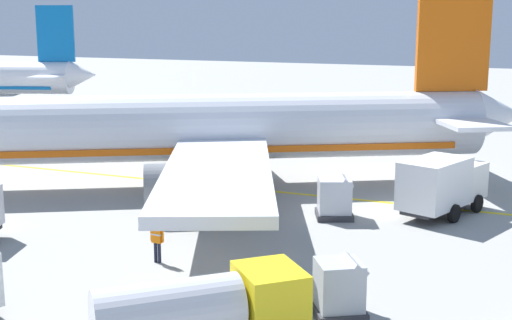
{
  "coord_description": "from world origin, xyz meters",
  "views": [
    {
      "loc": [
        -21.6,
        2.69,
        9.8
      ],
      "look_at": [
        11.41,
        16.17,
        2.52
      ],
      "focal_mm": 49.81,
      "sensor_mm": 36.0,
      "label": 1
    }
  ],
  "objects_px": {
    "airliner_foreground": "(182,129)",
    "cargo_container_near": "(340,289)",
    "crew_loader_left": "(157,239)",
    "service_truck_catering": "(442,184)",
    "crew_marshaller": "(424,144)",
    "cargo_container_mid": "(335,198)",
    "service_truck_pushback": "(205,310)"
  },
  "relations": [
    {
      "from": "cargo_container_near",
      "to": "crew_marshaller",
      "type": "relative_size",
      "value": 1.35
    },
    {
      "from": "crew_marshaller",
      "to": "cargo_container_mid",
      "type": "bearing_deg",
      "value": 174.44
    },
    {
      "from": "service_truck_catering",
      "to": "crew_loader_left",
      "type": "xyz_separation_m",
      "value": [
        -11.48,
        9.6,
        -0.59
      ]
    },
    {
      "from": "service_truck_catering",
      "to": "cargo_container_near",
      "type": "relative_size",
      "value": 2.66
    },
    {
      "from": "service_truck_catering",
      "to": "service_truck_pushback",
      "type": "xyz_separation_m",
      "value": [
        -17.88,
        4.31,
        -0.21
      ]
    },
    {
      "from": "crew_loader_left",
      "to": "cargo_container_near",
      "type": "bearing_deg",
      "value": -105.26
    },
    {
      "from": "cargo_container_near",
      "to": "crew_loader_left",
      "type": "distance_m",
      "value": 8.49
    },
    {
      "from": "cargo_container_near",
      "to": "crew_loader_left",
      "type": "bearing_deg",
      "value": 74.74
    },
    {
      "from": "service_truck_catering",
      "to": "service_truck_pushback",
      "type": "height_order",
      "value": "service_truck_catering"
    },
    {
      "from": "airliner_foreground",
      "to": "cargo_container_near",
      "type": "distance_m",
      "value": 19.52
    },
    {
      "from": "cargo_container_near",
      "to": "crew_marshaller",
      "type": "distance_m",
      "value": 28.11
    },
    {
      "from": "cargo_container_near",
      "to": "service_truck_pushback",
      "type": "bearing_deg",
      "value": 145.1
    },
    {
      "from": "cargo_container_near",
      "to": "cargo_container_mid",
      "type": "bearing_deg",
      "value": 16.76
    },
    {
      "from": "service_truck_catering",
      "to": "airliner_foreground",
      "type": "bearing_deg",
      "value": 88.68
    },
    {
      "from": "service_truck_catering",
      "to": "cargo_container_near",
      "type": "bearing_deg",
      "value": 174.14
    },
    {
      "from": "cargo_container_mid",
      "to": "crew_loader_left",
      "type": "height_order",
      "value": "cargo_container_mid"
    },
    {
      "from": "cargo_container_mid",
      "to": "crew_loader_left",
      "type": "distance_m",
      "value": 10.19
    },
    {
      "from": "airliner_foreground",
      "to": "cargo_container_near",
      "type": "bearing_deg",
      "value": -136.55
    },
    {
      "from": "airliner_foreground",
      "to": "cargo_container_mid",
      "type": "distance_m",
      "value": 10.61
    },
    {
      "from": "service_truck_catering",
      "to": "cargo_container_mid",
      "type": "bearing_deg",
      "value": 117.53
    },
    {
      "from": "airliner_foreground",
      "to": "cargo_container_mid",
      "type": "relative_size",
      "value": 16.56
    },
    {
      "from": "service_truck_pushback",
      "to": "crew_marshaller",
      "type": "xyz_separation_m",
      "value": [
        32.22,
        -1.16,
        -0.41
      ]
    },
    {
      "from": "cargo_container_mid",
      "to": "service_truck_pushback",
      "type": "bearing_deg",
      "value": -178.22
    },
    {
      "from": "crew_marshaller",
      "to": "service_truck_pushback",
      "type": "bearing_deg",
      "value": 177.93
    },
    {
      "from": "service_truck_pushback",
      "to": "crew_loader_left",
      "type": "xyz_separation_m",
      "value": [
        6.39,
        5.29,
        -0.39
      ]
    },
    {
      "from": "cargo_container_near",
      "to": "cargo_container_mid",
      "type": "xyz_separation_m",
      "value": [
        11.22,
        3.38,
        0.05
      ]
    },
    {
      "from": "service_truck_pushback",
      "to": "cargo_container_mid",
      "type": "distance_m",
      "value": 15.4
    },
    {
      "from": "service_truck_catering",
      "to": "crew_marshaller",
      "type": "height_order",
      "value": "service_truck_catering"
    },
    {
      "from": "crew_loader_left",
      "to": "crew_marshaller",
      "type": "bearing_deg",
      "value": -14.02
    },
    {
      "from": "cargo_container_near",
      "to": "cargo_container_mid",
      "type": "relative_size",
      "value": 0.98
    },
    {
      "from": "cargo_container_near",
      "to": "crew_loader_left",
      "type": "height_order",
      "value": "cargo_container_near"
    },
    {
      "from": "airliner_foreground",
      "to": "service_truck_catering",
      "type": "xyz_separation_m",
      "value": [
        -0.34,
        -14.73,
        -1.79
      ]
    }
  ]
}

